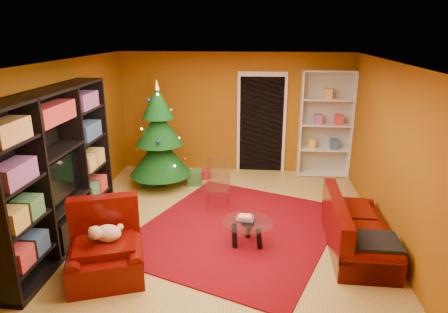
# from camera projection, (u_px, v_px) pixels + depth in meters

# --- Properties ---
(floor) EXTENTS (5.00, 5.50, 0.05)m
(floor) POSITION_uv_depth(u_px,v_px,m) (222.00, 227.00, 6.50)
(floor) COLOR #B29145
(floor) RESTS_ON ground
(ceiling) EXTENTS (5.00, 5.50, 0.05)m
(ceiling) POSITION_uv_depth(u_px,v_px,m) (221.00, 60.00, 5.69)
(ceiling) COLOR silver
(ceiling) RESTS_ON wall_back
(wall_back) EXTENTS (5.00, 0.05, 2.60)m
(wall_back) POSITION_uv_depth(u_px,v_px,m) (234.00, 113.00, 8.73)
(wall_back) COLOR #96560F
(wall_back) RESTS_ON ground
(wall_left) EXTENTS (0.05, 5.50, 2.60)m
(wall_left) POSITION_uv_depth(u_px,v_px,m) (63.00, 145.00, 6.32)
(wall_left) COLOR #96560F
(wall_left) RESTS_ON ground
(wall_right) EXTENTS (0.05, 5.50, 2.60)m
(wall_right) POSITION_uv_depth(u_px,v_px,m) (392.00, 153.00, 5.87)
(wall_right) COLOR #96560F
(wall_right) RESTS_ON ground
(doorway) EXTENTS (1.06, 0.60, 2.16)m
(doorway) POSITION_uv_depth(u_px,v_px,m) (261.00, 125.00, 8.71)
(doorway) COLOR black
(doorway) RESTS_ON floor
(rug) EXTENTS (3.78, 4.05, 0.02)m
(rug) POSITION_uv_depth(u_px,v_px,m) (236.00, 229.00, 6.36)
(rug) COLOR maroon
(rug) RESTS_ON floor
(media_unit) EXTENTS (0.47, 2.97, 2.27)m
(media_unit) POSITION_uv_depth(u_px,v_px,m) (55.00, 171.00, 5.61)
(media_unit) COLOR black
(media_unit) RESTS_ON floor
(christmas_tree) EXTENTS (1.56, 1.56, 2.17)m
(christmas_tree) POSITION_uv_depth(u_px,v_px,m) (159.00, 136.00, 7.81)
(christmas_tree) COLOR #0C4013
(christmas_tree) RESTS_ON floor
(gift_box_teal) EXTENTS (0.33, 0.33, 0.27)m
(gift_box_teal) POSITION_uv_depth(u_px,v_px,m) (148.00, 179.00, 8.15)
(gift_box_teal) COLOR #1B637D
(gift_box_teal) RESTS_ON floor
(gift_box_green) EXTENTS (0.33, 0.33, 0.29)m
(gift_box_green) POSITION_uv_depth(u_px,v_px,m) (194.00, 177.00, 8.18)
(gift_box_green) COLOR #295C29
(gift_box_green) RESTS_ON floor
(gift_box_red) EXTENTS (0.25, 0.25, 0.20)m
(gift_box_red) POSITION_uv_depth(u_px,v_px,m) (206.00, 174.00, 8.51)
(gift_box_red) COLOR maroon
(gift_box_red) RESTS_ON floor
(white_bookshelf) EXTENTS (1.07, 0.39, 2.32)m
(white_bookshelf) POSITION_uv_depth(u_px,v_px,m) (326.00, 125.00, 8.41)
(white_bookshelf) COLOR white
(white_bookshelf) RESTS_ON floor
(armchair) EXTENTS (1.27, 1.27, 0.78)m
(armchair) POSITION_uv_depth(u_px,v_px,m) (105.00, 249.00, 5.05)
(armchair) COLOR #470603
(armchair) RESTS_ON rug
(dog) EXTENTS (0.48, 0.42, 0.25)m
(dog) POSITION_uv_depth(u_px,v_px,m) (108.00, 233.00, 5.05)
(dog) COLOR beige
(dog) RESTS_ON armchair
(sofa) EXTENTS (0.84, 1.80, 0.77)m
(sofa) POSITION_uv_depth(u_px,v_px,m) (359.00, 225.00, 5.68)
(sofa) COLOR #470603
(sofa) RESTS_ON rug
(coffee_table) EXTENTS (0.83, 0.83, 0.47)m
(coffee_table) POSITION_uv_depth(u_px,v_px,m) (248.00, 233.00, 5.84)
(coffee_table) COLOR gray
(coffee_table) RESTS_ON rug
(acrylic_chair) EXTENTS (0.46, 0.50, 0.83)m
(acrylic_chair) POSITION_uv_depth(u_px,v_px,m) (218.00, 187.00, 6.98)
(acrylic_chair) COLOR #66605B
(acrylic_chair) RESTS_ON rug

